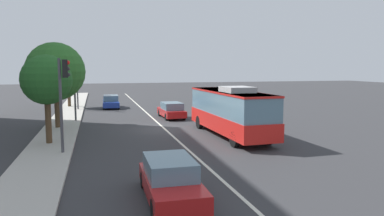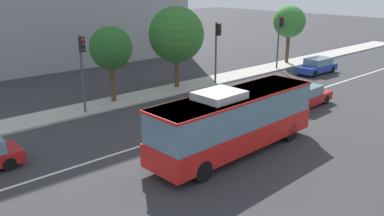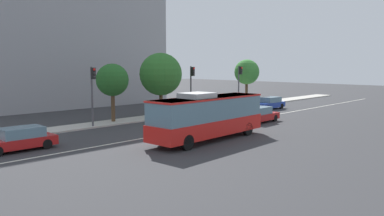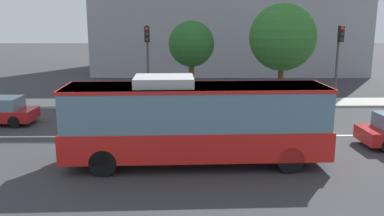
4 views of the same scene
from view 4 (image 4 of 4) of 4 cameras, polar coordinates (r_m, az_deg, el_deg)
name	(u,v)px [view 4 (image 4 of 4)]	position (r m, az deg, el deg)	size (l,w,h in m)	color
ground_plane	(272,136)	(20.15, 11.14, -3.86)	(160.00, 160.00, 0.00)	#333335
sidewalk_kerb	(248,103)	(27.49, 7.89, 0.73)	(80.00, 2.64, 0.14)	#B2ADA3
lane_centre_line	(272,136)	(20.14, 11.15, -3.84)	(76.00, 0.16, 0.01)	silver
transit_bus	(195,119)	(15.52, 0.46, -1.55)	(10.07, 2.80, 3.46)	red
traffic_light_near_corner	(147,52)	(25.81, -6.27, 7.87)	(0.33, 0.62, 5.20)	#47474C
traffic_light_far_corner	(339,52)	(27.36, 19.91, 7.46)	(0.33, 0.62, 5.20)	#47474C
street_tree_kerbside_left	(191,44)	(26.82, -0.08, 8.93)	(2.99, 2.99, 5.48)	#4C3823
street_tree_kerbside_right	(283,37)	(27.61, 12.60, 9.64)	(4.39, 4.39, 6.59)	#4C3823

